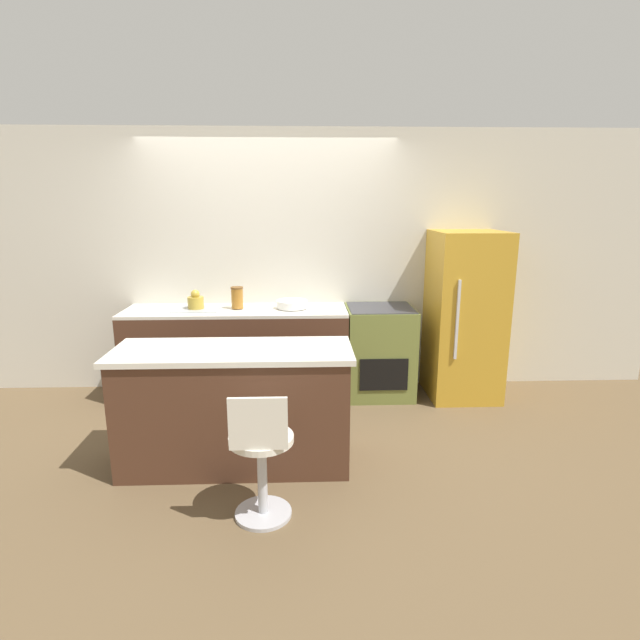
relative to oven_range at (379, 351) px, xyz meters
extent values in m
plane|color=brown|center=(-1.09, -0.32, -0.45)|extent=(14.00, 14.00, 0.00)
cube|color=beige|center=(-1.09, 0.33, 0.85)|extent=(8.00, 0.06, 2.60)
cube|color=#4C2D1E|center=(-1.41, 0.00, -0.02)|extent=(2.14, 0.60, 0.86)
cube|color=silver|center=(-1.41, 0.00, 0.43)|extent=(2.14, 0.60, 0.03)
cube|color=#9EA3A8|center=(-1.78, 0.00, 0.45)|extent=(0.44, 0.33, 0.01)
cube|color=#4C2D1E|center=(-1.26, -1.33, -0.02)|extent=(1.63, 0.58, 0.85)
cube|color=silver|center=(-1.26, -1.33, 0.42)|extent=(1.70, 0.62, 0.04)
cube|color=olive|center=(0.00, 0.00, 0.00)|extent=(0.65, 0.60, 0.89)
cube|color=black|center=(0.00, -0.30, -0.14)|extent=(0.46, 0.01, 0.31)
cube|color=#333338|center=(0.00, 0.00, 0.45)|extent=(0.62, 0.57, 0.01)
cube|color=gold|center=(0.82, -0.04, 0.37)|extent=(0.66, 0.68, 1.63)
cube|color=silver|center=(0.64, -0.39, 0.41)|extent=(0.02, 0.02, 0.73)
cylinder|color=#B7B7BC|center=(-1.02, -1.98, -0.44)|extent=(0.35, 0.35, 0.02)
cylinder|color=#B7B7BC|center=(-1.02, -1.98, -0.20)|extent=(0.06, 0.06, 0.50)
cylinder|color=silver|center=(-1.02, -1.98, 0.07)|extent=(0.39, 0.39, 0.04)
cube|color=silver|center=(-1.02, -2.14, 0.25)|extent=(0.33, 0.02, 0.31)
cylinder|color=#B29333|center=(-1.79, 0.01, 0.51)|extent=(0.15, 0.15, 0.11)
sphere|color=#B29333|center=(-1.79, 0.01, 0.59)|extent=(0.08, 0.08, 0.08)
cylinder|color=white|center=(-0.86, 0.01, 0.49)|extent=(0.30, 0.30, 0.07)
cylinder|color=#9E6623|center=(-1.39, 0.01, 0.55)|extent=(0.11, 0.11, 0.19)
cylinder|color=brown|center=(-1.39, 0.01, 0.65)|extent=(0.12, 0.12, 0.02)
camera|label=1|loc=(-0.77, -4.73, 1.46)|focal=28.00mm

